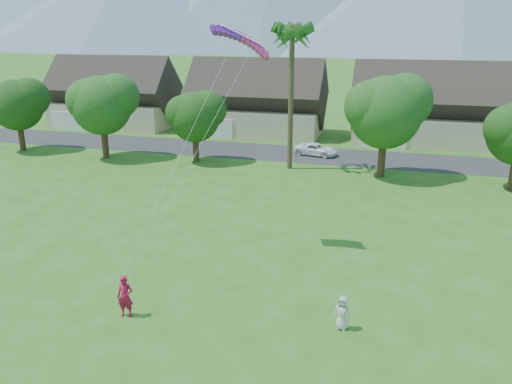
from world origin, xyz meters
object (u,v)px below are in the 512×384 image
(parked_car, at_px, (316,149))
(parafoil_kite, at_px, (242,38))
(watcher, at_px, (342,313))
(kite_flyer, at_px, (125,297))

(parked_car, distance_m, parafoil_kite, 24.93)
(watcher, distance_m, parafoil_kite, 14.54)
(kite_flyer, bearing_deg, parafoil_kite, 62.94)
(parafoil_kite, bearing_deg, parked_car, 82.62)
(watcher, distance_m, parked_car, 30.21)
(kite_flyer, distance_m, parked_car, 31.39)
(watcher, bearing_deg, parked_car, 111.69)
(parked_car, bearing_deg, parafoil_kite, -170.69)
(watcher, xyz_separation_m, parafoil_kite, (-6.49, 7.27, 10.79))
(kite_flyer, xyz_separation_m, watcher, (9.20, 1.55, -0.21))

